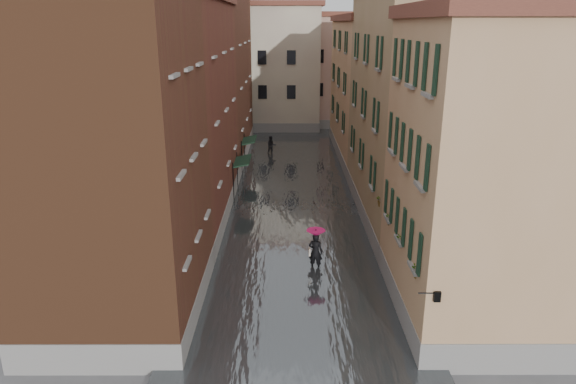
{
  "coord_description": "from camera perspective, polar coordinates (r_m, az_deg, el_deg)",
  "views": [
    {
      "loc": [
        -0.46,
        -20.57,
        11.32
      ],
      "look_at": [
        -0.41,
        4.67,
        3.0
      ],
      "focal_mm": 32.0,
      "sensor_mm": 36.0,
      "label": 1
    }
  ],
  "objects": [
    {
      "name": "awning_far",
      "position": [
        40.83,
        -4.4,
        5.66
      ],
      "size": [
        1.09,
        2.81,
        2.8
      ],
      "color": "black",
      "rests_on": "ground"
    },
    {
      "name": "building_end_pink",
      "position": [
        61.14,
        6.1,
        13.15
      ],
      "size": [
        10.0,
        9.0,
        12.0
      ],
      "primitive_type": "cube",
      "color": "tan",
      "rests_on": "ground"
    },
    {
      "name": "floodwater",
      "position": [
        35.4,
        0.63,
        -0.24
      ],
      "size": [
        10.0,
        60.0,
        0.2
      ],
      "primitive_type": "cube",
      "color": "#4B5053",
      "rests_on": "ground"
    },
    {
      "name": "building_left_mid",
      "position": [
        30.7,
        -12.56,
        8.31
      ],
      "size": [
        6.0,
        14.0,
        12.5
      ],
      "primitive_type": "cube",
      "color": "#592E1C",
      "rests_on": "ground"
    },
    {
      "name": "building_right_near",
      "position": [
        20.77,
        20.94,
        1.46
      ],
      "size": [
        6.0,
        8.0,
        11.5
      ],
      "primitive_type": "cube",
      "color": "tan",
      "rests_on": "ground"
    },
    {
      "name": "awning_near",
      "position": [
        34.6,
        -5.15,
        3.34
      ],
      "size": [
        1.09,
        2.87,
        2.8
      ],
      "color": "black",
      "rests_on": "ground"
    },
    {
      "name": "wall_lantern",
      "position": [
        17.44,
        16.14,
        -11.01
      ],
      "size": [
        0.71,
        0.22,
        0.35
      ],
      "color": "black",
      "rests_on": "ground"
    },
    {
      "name": "building_left_far",
      "position": [
        45.25,
        -8.64,
        12.56
      ],
      "size": [
        6.0,
        16.0,
        14.0
      ],
      "primitive_type": "cube",
      "color": "brown",
      "rests_on": "ground"
    },
    {
      "name": "ground",
      "position": [
        23.48,
        1.03,
        -10.58
      ],
      "size": [
        120.0,
        120.0,
        0.0
      ],
      "primitive_type": "plane",
      "color": "#58585A",
      "rests_on": "ground"
    },
    {
      "name": "building_right_far",
      "position": [
        45.53,
        9.48,
        10.97
      ],
      "size": [
        6.0,
        16.0,
        11.5
      ],
      "primitive_type": "cube",
      "color": "tan",
      "rests_on": "ground"
    },
    {
      "name": "pedestrian_main",
      "position": [
        24.55,
        3.08,
        -6.08
      ],
      "size": [
        0.92,
        0.92,
        2.06
      ],
      "color": "black",
      "rests_on": "ground"
    },
    {
      "name": "building_left_near",
      "position": [
        20.27,
        -18.98,
        3.48
      ],
      "size": [
        6.0,
        8.0,
        13.0
      ],
      "primitive_type": "cube",
      "color": "brown",
      "rests_on": "ground"
    },
    {
      "name": "pedestrian_far",
      "position": [
        46.11,
        -1.86,
        5.15
      ],
      "size": [
        0.99,
        0.84,
        1.76
      ],
      "primitive_type": "imported",
      "rotation": [
        0.0,
        0.0,
        0.23
      ],
      "color": "black",
      "rests_on": "ground"
    },
    {
      "name": "window_planters",
      "position": [
        21.66,
        12.11,
        -3.32
      ],
      "size": [
        0.59,
        8.16,
        0.84
      ],
      "color": "maroon",
      "rests_on": "ground"
    },
    {
      "name": "building_right_mid",
      "position": [
        30.87,
        14.03,
        8.73
      ],
      "size": [
        6.0,
        14.0,
        13.0
      ],
      "primitive_type": "cube",
      "color": "#9E7F60",
      "rests_on": "ground"
    },
    {
      "name": "building_end_cream",
      "position": [
        58.82,
        -2.68,
        13.52
      ],
      "size": [
        12.0,
        9.0,
        13.0
      ],
      "primitive_type": "cube",
      "color": "beige",
      "rests_on": "ground"
    }
  ]
}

